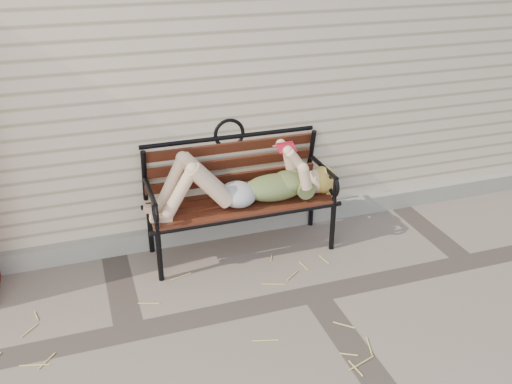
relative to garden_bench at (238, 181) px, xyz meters
name	(u,v)px	position (x,y,z in m)	size (l,w,h in m)	color
ground	(314,294)	(0.30, -0.80, -0.55)	(80.00, 80.00, 0.00)	#7B6A5F
house_wall	(202,7)	(0.30, 2.20, 0.95)	(8.00, 4.00, 3.00)	beige
foundation_strip	(267,220)	(0.30, 0.17, -0.47)	(8.00, 0.10, 0.15)	#A19E91
garden_bench	(238,181)	(0.00, 0.00, 0.00)	(1.51, 0.60, 0.98)	black
reading_woman	(244,183)	(0.01, -0.12, 0.03)	(1.42, 0.32, 0.45)	#093145
straw_scatter	(207,342)	(-0.52, -1.05, -0.54)	(3.01, 1.60, 0.01)	tan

